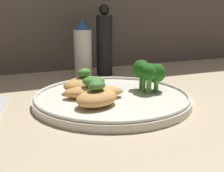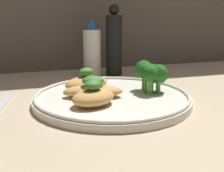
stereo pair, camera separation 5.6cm
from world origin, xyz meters
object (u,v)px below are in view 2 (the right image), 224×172
(plate, at_px, (112,98))
(pepper_grinder, at_px, (114,43))
(sauce_bottle, at_px, (92,49))
(broccoli_bunch, at_px, (152,73))

(plate, relative_size, pepper_grinder, 1.57)
(sauce_bottle, distance_m, pepper_grinder, 0.07)
(sauce_bottle, height_order, pepper_grinder, pepper_grinder)
(plate, xyz_separation_m, pepper_grinder, (0.08, 0.25, 0.08))
(plate, distance_m, broccoli_bunch, 0.10)
(broccoli_bunch, xyz_separation_m, sauce_bottle, (-0.07, 0.24, 0.02))
(broccoli_bunch, relative_size, pepper_grinder, 0.36)
(plate, height_order, sauce_bottle, sauce_bottle)
(pepper_grinder, bearing_deg, plate, -108.43)
(plate, bearing_deg, broccoli_bunch, 2.69)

